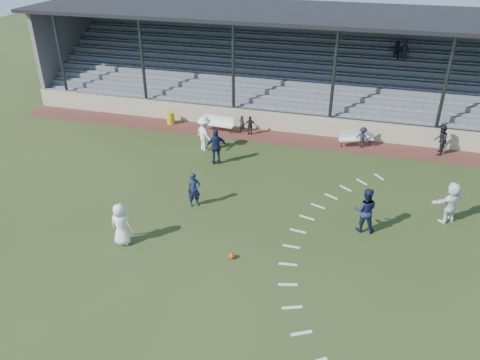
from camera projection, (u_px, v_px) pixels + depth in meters
The scene contains 19 objects.
ground at pixel (224, 235), 19.42m from camera, with size 90.00×90.00×0.00m, color #2B3B18.
cinder_track at pixel (276, 137), 28.26m from camera, with size 34.00×2.00×0.02m, color #502620.
retaining_wall at pixel (280, 122), 28.86m from camera, with size 34.00×0.18×1.20m, color #B3A889.
bench_left at pixel (218, 122), 28.85m from camera, with size 2.03×0.61×0.95m.
bench_right at pixel (357, 136), 26.94m from camera, with size 2.00×1.21×0.95m.
trash_bin at pixel (171, 118), 29.96m from camera, with size 0.48×0.48×0.76m, color gold.
football at pixel (232, 256), 18.03m from camera, with size 0.24×0.24×0.24m, color #C6410B.
player_white_lead at pixel (121, 224), 18.53m from camera, with size 0.89×0.58×1.81m, color white.
player_navy_lead at pixel (194, 190), 21.06m from camera, with size 0.60×0.40×1.65m, color #161F3E.
player_navy_mid at pixel (365, 210), 19.28m from camera, with size 0.97×0.75×1.99m, color #161F3E.
player_white_wing at pixel (204, 134), 26.20m from camera, with size 1.30×0.75×2.01m, color white.
player_navy_wing at pixel (216, 147), 24.75m from camera, with size 1.15×0.48×1.97m, color #161F3E.
player_white_back at pixel (451, 202), 19.92m from camera, with size 1.74×0.56×1.88m, color white.
official at pixel (441, 140), 25.78m from camera, with size 0.84×0.65×1.72m, color black.
sub_left_near at pixel (242, 124), 28.70m from camera, with size 0.39×0.25×1.06m, color black.
sub_left_far at pixel (250, 125), 28.34m from camera, with size 0.69×0.29×1.17m, color black.
sub_right at pixel (363, 137), 26.71m from camera, with size 0.79×0.45×1.22m, color black.
grandstand at pixel (294, 75), 32.06m from camera, with size 34.60×9.00×6.61m.
penalty_arc at pixel (323, 252), 18.44m from camera, with size 3.89×14.63×0.01m.
Camera 1 is at (4.96, -15.11, 11.41)m, focal length 35.00 mm.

